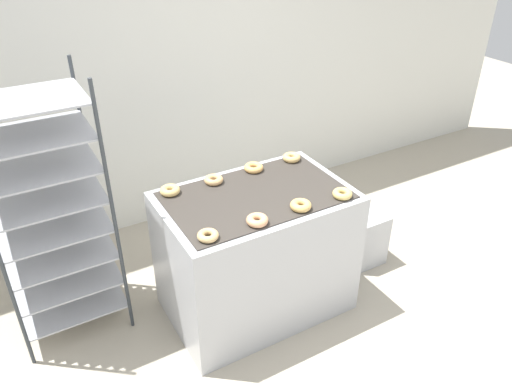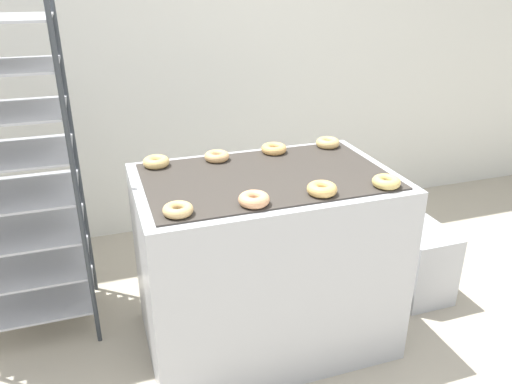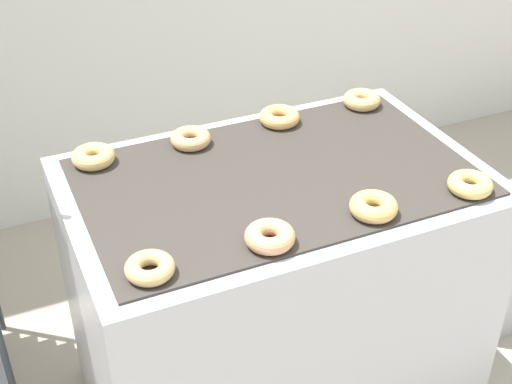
# 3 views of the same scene
# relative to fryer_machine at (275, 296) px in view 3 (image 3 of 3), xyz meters

# --- Properties ---
(fryer_machine) EXTENTS (1.24, 0.80, 0.94)m
(fryer_machine) POSITION_rel_fryer_machine_xyz_m (0.00, 0.00, 0.00)
(fryer_machine) COLOR #B7BABF
(fryer_machine) RESTS_ON ground_plane
(glaze_bin) EXTENTS (0.30, 0.38, 0.44)m
(glaze_bin) POSITION_rel_fryer_machine_xyz_m (1.01, 0.07, -0.25)
(glaze_bin) COLOR #B7BABF
(glaze_bin) RESTS_ON ground_plane
(donut_near_left) EXTENTS (0.12, 0.12, 0.04)m
(donut_near_left) POSITION_rel_fryer_machine_xyz_m (-0.47, -0.28, 0.49)
(donut_near_left) COLOR tan
(donut_near_left) RESTS_ON fryer_machine
(donut_near_midleft) EXTENTS (0.13, 0.13, 0.05)m
(donut_near_midleft) POSITION_rel_fryer_machine_xyz_m (-0.16, -0.29, 0.50)
(donut_near_midleft) COLOR #E6A572
(donut_near_midleft) RESTS_ON fryer_machine
(donut_near_midright) EXTENTS (0.13, 0.13, 0.05)m
(donut_near_midright) POSITION_rel_fryer_machine_xyz_m (0.16, -0.28, 0.50)
(donut_near_midright) COLOR #E2B363
(donut_near_midright) RESTS_ON fryer_machine
(donut_near_right) EXTENTS (0.13, 0.13, 0.04)m
(donut_near_right) POSITION_rel_fryer_machine_xyz_m (0.47, -0.29, 0.49)
(donut_near_right) COLOR #DDBE68
(donut_near_right) RESTS_ON fryer_machine
(donut_far_left) EXTENTS (0.13, 0.13, 0.05)m
(donut_far_left) POSITION_rel_fryer_machine_xyz_m (-0.47, 0.29, 0.50)
(donut_far_left) COLOR #DFBA6E
(donut_far_left) RESTS_ON fryer_machine
(donut_far_midleft) EXTENTS (0.13, 0.13, 0.04)m
(donut_far_midleft) POSITION_rel_fryer_machine_xyz_m (-0.17, 0.28, 0.49)
(donut_far_midleft) COLOR tan
(donut_far_midleft) RESTS_ON fryer_machine
(donut_far_midright) EXTENTS (0.13, 0.13, 0.04)m
(donut_far_midright) POSITION_rel_fryer_machine_xyz_m (0.15, 0.30, 0.49)
(donut_far_midright) COLOR #EBB164
(donut_far_midright) RESTS_ON fryer_machine
(donut_far_right) EXTENTS (0.13, 0.13, 0.05)m
(donut_far_right) POSITION_rel_fryer_machine_xyz_m (0.46, 0.29, 0.49)
(donut_far_right) COLOR #DFB76D
(donut_far_right) RESTS_ON fryer_machine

